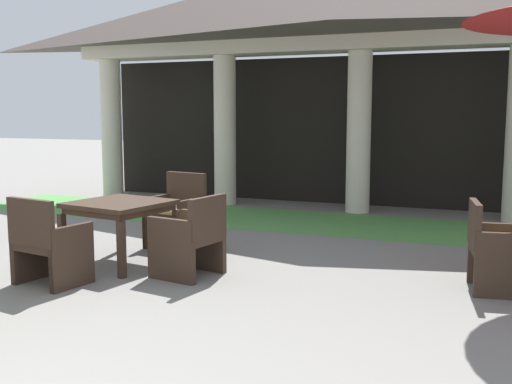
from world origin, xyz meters
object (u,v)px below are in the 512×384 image
Objects in this scene: patio_chair_mid_left_north at (177,214)px; terracotta_urn at (163,218)px; patio_table_mid_left at (120,210)px; patio_chair_mid_left_south at (48,245)px; patio_chair_mid_left_east at (190,238)px; patio_chair_near_foreground_west at (496,251)px.

terracotta_urn is (-0.79, 0.99, -0.27)m from patio_chair_mid_left_north.
patio_chair_mid_left_south is at bearing -99.67° from patio_table_mid_left.
terracotta_urn is (-1.60, 2.14, -0.24)m from patio_chair_mid_left_east.
patio_chair_mid_left_east is at bearing -53.17° from terracotta_urn.
patio_chair_near_foreground_west is 0.78× the size of patio_table_mid_left.
patio_chair_mid_left_south is (-0.33, -1.95, -0.02)m from patio_chair_mid_left_north.
patio_chair_mid_left_north reaches higher than patio_table_mid_left.
patio_chair_mid_left_south reaches higher than terracotta_urn.
patio_table_mid_left is at bearing 90.00° from patio_chair_mid_left_east.
patio_chair_near_foreground_west is at bearing -18.53° from terracotta_urn.
terracotta_urn is at bearing -41.75° from patio_chair_mid_left_north.
patio_chair_mid_left_north is 1.98m from patio_chair_mid_left_south.
patio_chair_mid_left_south is at bearing 90.00° from patio_chair_mid_left_north.
patio_chair_mid_left_south is at bearing 135.09° from patio_chair_mid_left_east.
patio_chair_mid_left_east is (0.97, -0.17, -0.22)m from patio_table_mid_left.
patio_chair_mid_left_north is 1.40m from patio_chair_mid_left_east.
patio_table_mid_left is at bearing 90.00° from patio_chair_mid_left_north.
patio_chair_mid_left_south is at bearing -81.12° from terracotta_urn.
patio_chair_near_foreground_west is 0.97× the size of patio_chair_mid_left_south.
patio_chair_mid_left_east is 0.97× the size of patio_chair_mid_left_south.
patio_chair_near_foreground_west is 2.18× the size of terracotta_urn.
patio_chair_mid_left_east is (-2.94, -0.61, 0.01)m from patio_chair_near_foreground_west.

